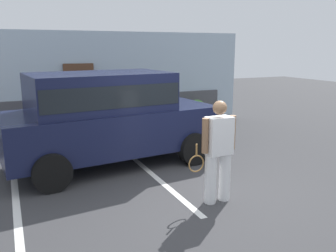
{
  "coord_description": "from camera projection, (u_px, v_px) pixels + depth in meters",
  "views": [
    {
      "loc": [
        -2.97,
        -5.03,
        2.57
      ],
      "look_at": [
        -0.13,
        1.2,
        1.05
      ],
      "focal_mm": 37.93,
      "sensor_mm": 36.0,
      "label": 1
    }
  ],
  "objects": [
    {
      "name": "parked_suv",
      "position": [
        107.0,
        114.0,
        7.74
      ],
      "size": [
        4.76,
        2.51,
        2.05
      ],
      "rotation": [
        0.0,
        0.0,
        0.1
      ],
      "color": "#141938",
      "rests_on": "ground_plane"
    },
    {
      "name": "tennis_player_man",
      "position": [
        218.0,
        151.0,
        5.88
      ],
      "size": [
        0.9,
        0.28,
        1.74
      ],
      "rotation": [
        0.0,
        0.0,
        3.18
      ],
      "color": "white",
      "rests_on": "ground_plane"
    },
    {
      "name": "parking_stripe_0",
      "position": [
        15.0,
        194.0,
        6.35
      ],
      "size": [
        0.12,
        4.4,
        0.01
      ],
      "primitive_type": "cube",
      "color": "silver",
      "rests_on": "ground_plane"
    },
    {
      "name": "ground_plane",
      "position": [
        203.0,
        197.0,
        6.23
      ],
      "size": [
        40.0,
        40.0,
        0.0
      ],
      "primitive_type": "plane",
      "color": "#38383A"
    },
    {
      "name": "parking_stripe_1",
      "position": [
        151.0,
        173.0,
        7.41
      ],
      "size": [
        0.12,
        4.4,
        0.01
      ],
      "primitive_type": "cube",
      "color": "silver",
      "rests_on": "ground_plane"
    },
    {
      "name": "house_frontage",
      "position": [
        108.0,
        84.0,
        11.31
      ],
      "size": [
        9.43,
        0.4,
        3.06
      ],
      "color": "silver",
      "rests_on": "ground_plane"
    },
    {
      "name": "potted_plant_by_porch",
      "position": [
        197.0,
        111.0,
        11.95
      ],
      "size": [
        0.65,
        0.65,
        0.86
      ],
      "color": "gray",
      "rests_on": "ground_plane"
    }
  ]
}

